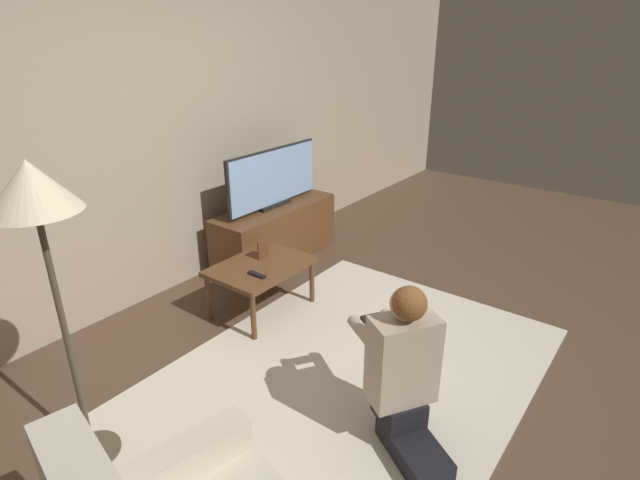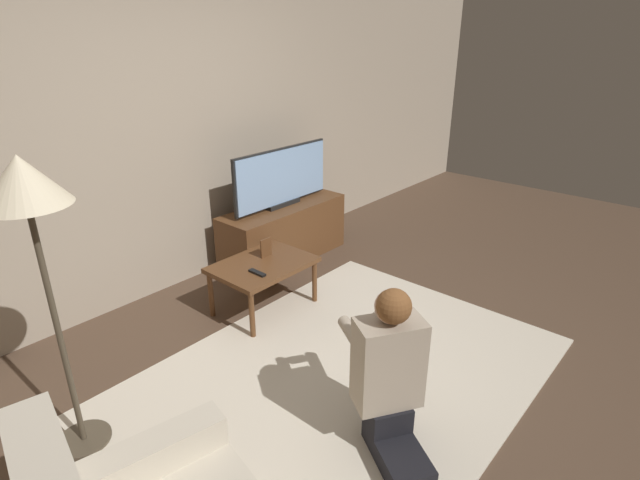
# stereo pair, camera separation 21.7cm
# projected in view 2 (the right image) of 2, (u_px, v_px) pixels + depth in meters

# --- Properties ---
(ground_plane) EXTENTS (10.00, 10.00, 0.00)m
(ground_plane) POSITION_uv_depth(u_px,v_px,m) (343.00, 377.00, 3.21)
(ground_plane) COLOR brown
(wall_back) EXTENTS (10.00, 0.06, 2.60)m
(wall_back) POSITION_uv_depth(u_px,v_px,m) (151.00, 136.00, 3.86)
(wall_back) COLOR tan
(wall_back) RESTS_ON ground_plane
(rug) EXTENTS (2.77, 2.01, 0.02)m
(rug) POSITION_uv_depth(u_px,v_px,m) (343.00, 376.00, 3.21)
(rug) COLOR beige
(rug) RESTS_ON ground_plane
(tv_stand) EXTENTS (1.30, 0.44, 0.54)m
(tv_stand) POSITION_uv_depth(u_px,v_px,m) (284.00, 233.00, 4.76)
(tv_stand) COLOR brown
(tv_stand) RESTS_ON ground_plane
(tv) EXTENTS (1.13, 0.08, 0.54)m
(tv) POSITION_uv_depth(u_px,v_px,m) (282.00, 177.00, 4.55)
(tv) COLOR black
(tv) RESTS_ON tv_stand
(coffee_table) EXTENTS (0.75, 0.55, 0.41)m
(coffee_table) POSITION_uv_depth(u_px,v_px,m) (263.00, 268.00, 3.85)
(coffee_table) COLOR brown
(coffee_table) RESTS_ON ground_plane
(floor_lamp) EXTENTS (0.38, 0.38, 1.58)m
(floor_lamp) POSITION_uv_depth(u_px,v_px,m) (28.00, 206.00, 2.17)
(floor_lamp) COLOR #4C4233
(floor_lamp) RESTS_ON ground_plane
(person_kneeling) EXTENTS (0.63, 0.80, 0.92)m
(person_kneeling) POSITION_uv_depth(u_px,v_px,m) (389.00, 373.00, 2.53)
(person_kneeling) COLOR black
(person_kneeling) RESTS_ON rug
(picture_frame) EXTENTS (0.11, 0.01, 0.15)m
(picture_frame) POSITION_uv_depth(u_px,v_px,m) (266.00, 248.00, 3.91)
(picture_frame) COLOR brown
(picture_frame) RESTS_ON coffee_table
(remote) EXTENTS (0.04, 0.15, 0.02)m
(remote) POSITION_uv_depth(u_px,v_px,m) (257.00, 273.00, 3.65)
(remote) COLOR black
(remote) RESTS_ON coffee_table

